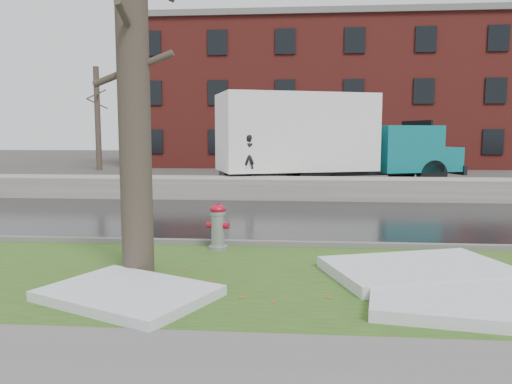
# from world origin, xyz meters

# --- Properties ---
(ground) EXTENTS (120.00, 120.00, 0.00)m
(ground) POSITION_xyz_m (0.00, 0.00, 0.00)
(ground) COLOR #47423D
(ground) RESTS_ON ground
(verge) EXTENTS (60.00, 4.50, 0.04)m
(verge) POSITION_xyz_m (0.00, -1.25, 0.02)
(verge) COLOR #274717
(verge) RESTS_ON ground
(road) EXTENTS (60.00, 7.00, 0.03)m
(road) POSITION_xyz_m (0.00, 4.50, 0.01)
(road) COLOR black
(road) RESTS_ON ground
(parking_lot) EXTENTS (60.00, 9.00, 0.03)m
(parking_lot) POSITION_xyz_m (0.00, 13.00, 0.01)
(parking_lot) COLOR slate
(parking_lot) RESTS_ON ground
(curb) EXTENTS (60.00, 0.15, 0.14)m
(curb) POSITION_xyz_m (0.00, 1.00, 0.07)
(curb) COLOR slate
(curb) RESTS_ON ground
(snowbank) EXTENTS (60.00, 1.60, 0.75)m
(snowbank) POSITION_xyz_m (0.00, 8.70, 0.38)
(snowbank) COLOR #A29B94
(snowbank) RESTS_ON ground
(brick_building) EXTENTS (26.00, 12.00, 10.00)m
(brick_building) POSITION_xyz_m (2.00, 30.00, 5.00)
(brick_building) COLOR maroon
(brick_building) RESTS_ON ground
(bg_tree_left) EXTENTS (1.40, 1.62, 6.50)m
(bg_tree_left) POSITION_xyz_m (-12.00, 22.00, 3.33)
(bg_tree_left) COLOR brown
(bg_tree_left) RESTS_ON ground
(bg_tree_center) EXTENTS (1.40, 1.62, 6.50)m
(bg_tree_center) POSITION_xyz_m (-6.00, 26.00, 3.33)
(bg_tree_center) COLOR brown
(bg_tree_center) RESTS_ON ground
(fire_hydrant) EXTENTS (0.46, 0.42, 0.93)m
(fire_hydrant) POSITION_xyz_m (-0.87, 0.61, 0.54)
(fire_hydrant) COLOR #94979B
(fire_hydrant) RESTS_ON verge
(tree) EXTENTS (1.32, 1.58, 6.37)m
(tree) POSITION_xyz_m (-1.90, -1.17, 3.25)
(tree) COLOR brown
(tree) RESTS_ON verge
(box_truck) EXTENTS (11.62, 5.80, 3.89)m
(box_truck) POSITION_xyz_m (1.75, 11.69, 2.06)
(box_truck) COLOR black
(box_truck) RESTS_ON ground
(worker) EXTENTS (0.63, 0.48, 1.53)m
(worker) POSITION_xyz_m (-1.13, 9.30, 1.51)
(worker) COLOR black
(worker) RESTS_ON snowbank
(snow_patch_near) EXTENTS (2.90, 2.41, 0.16)m
(snow_patch_near) POSITION_xyz_m (3.00, -2.30, 0.12)
(snow_patch_near) COLOR silver
(snow_patch_near) RESTS_ON verge
(snow_patch_far) EXTENTS (2.67, 2.39, 0.14)m
(snow_patch_far) POSITION_xyz_m (-1.64, -2.42, 0.11)
(snow_patch_far) COLOR silver
(snow_patch_far) RESTS_ON verge
(snow_patch_side) EXTENTS (3.22, 2.57, 0.18)m
(snow_patch_side) POSITION_xyz_m (2.64, -0.96, 0.13)
(snow_patch_side) COLOR silver
(snow_patch_side) RESTS_ON verge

